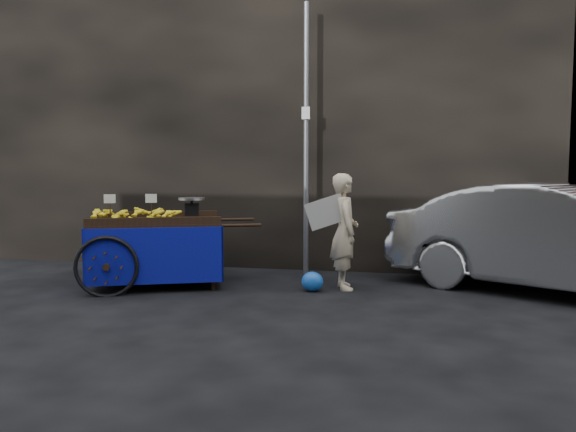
% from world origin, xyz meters
% --- Properties ---
extents(ground, '(80.00, 80.00, 0.00)m').
position_xyz_m(ground, '(0.00, 0.00, 0.00)').
color(ground, black).
rests_on(ground, ground).
extents(building_wall, '(13.50, 2.00, 5.00)m').
position_xyz_m(building_wall, '(0.39, 2.60, 2.50)').
color(building_wall, black).
rests_on(building_wall, ground).
extents(street_pole, '(0.12, 0.10, 4.00)m').
position_xyz_m(street_pole, '(0.30, 1.30, 2.01)').
color(street_pole, slate).
rests_on(street_pole, ground).
extents(banana_cart, '(2.57, 1.84, 1.28)m').
position_xyz_m(banana_cart, '(-1.60, 0.06, 0.79)').
color(banana_cart, black).
rests_on(banana_cart, ground).
extents(vendor, '(0.77, 0.64, 1.53)m').
position_xyz_m(vendor, '(0.97, 0.39, 0.77)').
color(vendor, beige).
rests_on(vendor, ground).
extents(plastic_bag, '(0.29, 0.23, 0.26)m').
position_xyz_m(plastic_bag, '(0.59, 0.13, 0.13)').
color(plastic_bag, blue).
rests_on(plastic_bag, ground).
extents(parked_car, '(4.45, 3.23, 1.40)m').
position_xyz_m(parked_car, '(3.69, 0.63, 0.70)').
color(parked_car, '#B9BCC1').
rests_on(parked_car, ground).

